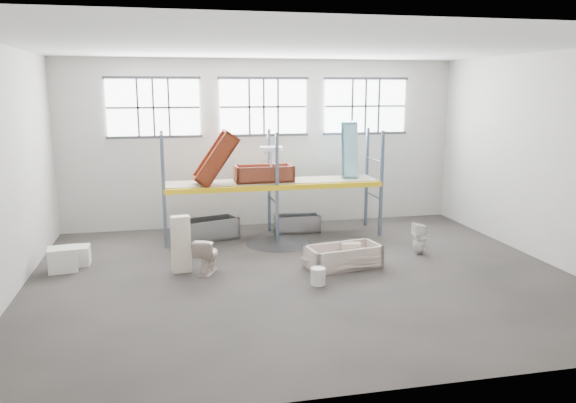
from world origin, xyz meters
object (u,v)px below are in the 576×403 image
object	(u,v)px
steel_tub_left	(208,229)
steel_tub_right	(297,223)
blue_tub_upright	(350,150)
toilet_white	(420,238)
toilet_beige	(207,255)
bucket	(318,276)
carton_near	(63,259)
cistern_tall	(181,244)
bathtub_beige	(343,256)
rust_tub_flat	(264,174)

from	to	relation	value
steel_tub_left	steel_tub_right	world-z (taller)	steel_tub_left
steel_tub_left	blue_tub_upright	world-z (taller)	blue_tub_upright
toilet_white	blue_tub_upright	world-z (taller)	blue_tub_upright
toilet_white	blue_tub_upright	xyz separation A→B (m)	(-1.00, 2.76, 1.99)
toilet_beige	blue_tub_upright	xyz separation A→B (m)	(4.40, 3.10, 1.98)
toilet_beige	toilet_white	size ratio (longest dim) A/B	1.03
steel_tub_left	blue_tub_upright	xyz separation A→B (m)	(4.17, 0.23, 2.10)
steel_tub_left	blue_tub_upright	size ratio (longest dim) A/B	1.00
bucket	carton_near	world-z (taller)	carton_near
toilet_beige	cistern_tall	xyz separation A→B (m)	(-0.58, 0.20, 0.24)
toilet_white	bathtub_beige	bearing A→B (deg)	-72.19
steel_tub_right	rust_tub_flat	xyz separation A→B (m)	(-1.05, -0.43, 1.57)
toilet_beige	cistern_tall	distance (m)	0.66
cistern_tall	blue_tub_upright	world-z (taller)	blue_tub_upright
steel_tub_right	steel_tub_left	bearing A→B (deg)	-172.32
cistern_tall	steel_tub_left	xyz separation A→B (m)	(0.81, 2.67, -0.36)
steel_tub_left	bucket	size ratio (longest dim) A/B	4.35
toilet_beige	toilet_white	world-z (taller)	toilet_beige
rust_tub_flat	blue_tub_upright	size ratio (longest dim) A/B	0.99
steel_tub_left	steel_tub_right	distance (m)	2.65
bathtub_beige	cistern_tall	bearing A→B (deg)	162.83
cistern_tall	rust_tub_flat	xyz separation A→B (m)	(2.38, 2.59, 1.17)
bathtub_beige	carton_near	bearing A→B (deg)	160.08
cistern_tall	carton_near	bearing A→B (deg)	159.04
toilet_beige	steel_tub_right	xyz separation A→B (m)	(2.85, 3.23, -0.17)
toilet_beige	blue_tub_upright	world-z (taller)	blue_tub_upright
steel_tub_right	bucket	world-z (taller)	steel_tub_right
toilet_beige	rust_tub_flat	world-z (taller)	rust_tub_flat
toilet_white	carton_near	xyz separation A→B (m)	(-8.65, 0.50, -0.13)
bathtub_beige	rust_tub_flat	world-z (taller)	rust_tub_flat
toilet_beige	carton_near	world-z (taller)	toilet_beige
steel_tub_right	rust_tub_flat	size ratio (longest dim) A/B	0.83
steel_tub_left	bucket	xyz separation A→B (m)	(2.03, -4.19, -0.11)
rust_tub_flat	carton_near	size ratio (longest dim) A/B	2.51
steel_tub_left	rust_tub_flat	world-z (taller)	rust_tub_flat
cistern_tall	toilet_white	world-z (taller)	cistern_tall
rust_tub_flat	steel_tub_right	bearing A→B (deg)	22.45
bathtub_beige	blue_tub_upright	size ratio (longest dim) A/B	1.07
rust_tub_flat	bucket	size ratio (longest dim) A/B	4.32
toilet_beige	steel_tub_right	bearing A→B (deg)	-109.61
cistern_tall	steel_tub_right	size ratio (longest dim) A/B	0.98
cistern_tall	bucket	bearing A→B (deg)	-35.69
blue_tub_upright	bathtub_beige	bearing A→B (deg)	-110.18
rust_tub_flat	blue_tub_upright	xyz separation A→B (m)	(2.59, 0.31, 0.57)
rust_tub_flat	steel_tub_left	bearing A→B (deg)	177.11
blue_tub_upright	carton_near	xyz separation A→B (m)	(-7.65, -2.26, -2.12)
cistern_tall	blue_tub_upright	xyz separation A→B (m)	(4.97, 2.90, 1.74)
bathtub_beige	toilet_white	xyz separation A→B (m)	(2.23, 0.59, 0.15)
steel_tub_right	blue_tub_upright	size ratio (longest dim) A/B	0.83
cistern_tall	steel_tub_left	bearing A→B (deg)	65.69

